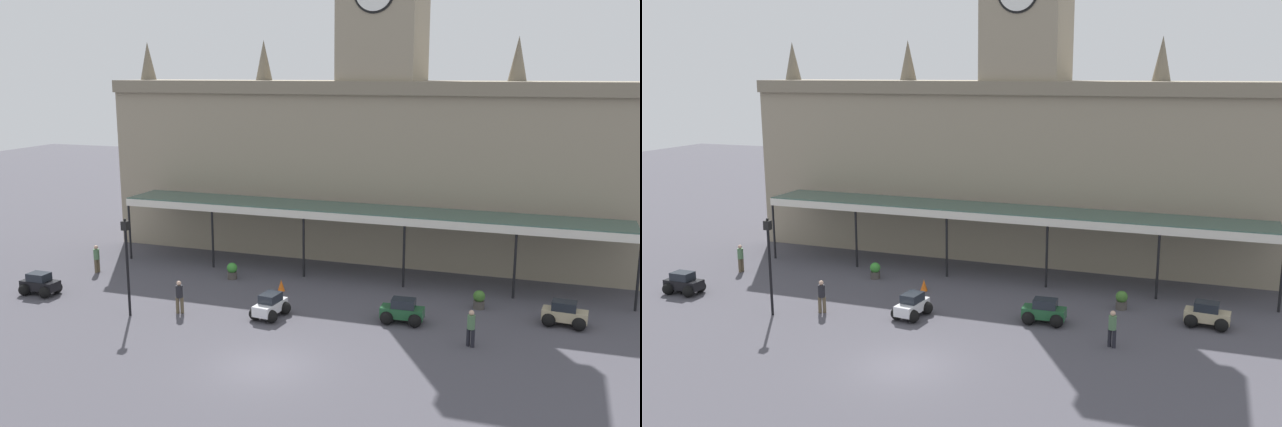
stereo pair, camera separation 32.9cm
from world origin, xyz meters
The scene contains 14 objects.
ground_plane centered at (0.00, 0.00, 0.00)m, with size 140.00×140.00×0.00m, color #47454D.
station_building centered at (0.00, 18.54, 6.66)m, with size 35.96×5.63×20.45m.
entrance_canopy centered at (0.00, 13.58, 3.87)m, with size 29.84×3.26×4.02m.
car_beige_sedan centered at (11.48, 8.97, 0.50)m, with size 2.12×1.63×1.19m.
car_green_sedan centered at (4.17, 6.80, 0.50)m, with size 2.09×1.59×1.19m.
car_black_sedan centered at (-15.22, 4.51, 0.50)m, with size 2.05×1.52×1.19m.
car_white_sedan centered at (-2.11, 5.41, 0.50)m, with size 1.66×2.13×1.19m.
pedestrian_crossing_forecourt centered at (-14.95, 9.00, 0.91)m, with size 0.34×0.39×1.67m.
pedestrian_near_entrance centered at (-6.56, 4.41, 0.91)m, with size 0.37×0.34×1.67m.
pedestrian_beside_cars centered at (7.62, 4.91, 0.91)m, with size 0.38×0.34×1.67m.
victorian_lamppost centered at (-8.71, 3.29, 3.04)m, with size 0.30×0.30×4.89m.
traffic_cone centered at (-3.18, 9.39, 0.32)m, with size 0.40×0.40×0.63m, color orange.
planter_by_canopy centered at (7.39, 10.04, 0.49)m, with size 0.60×0.60×0.96m.
planter_forecourt_centre centered at (-6.73, 10.51, 0.49)m, with size 0.60×0.60×0.96m.
Camera 1 is at (10.83, -23.90, 11.75)m, focal length 38.56 mm.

